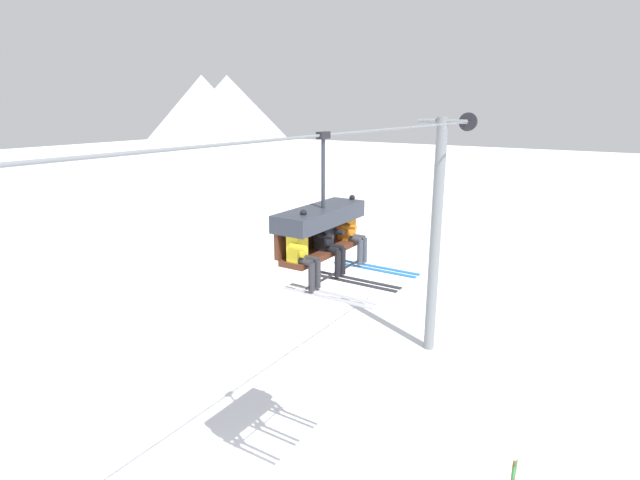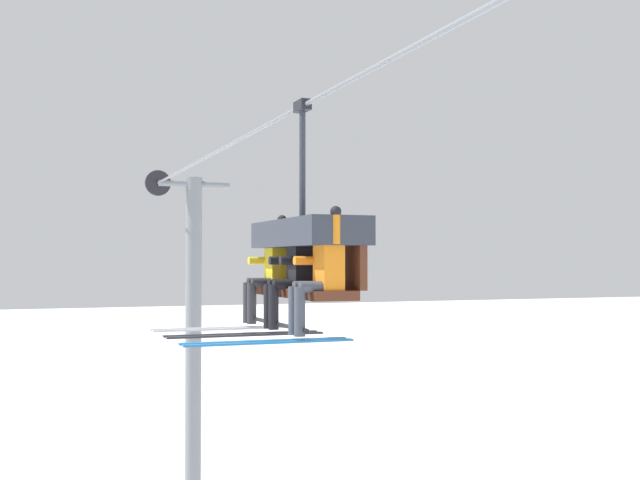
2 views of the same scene
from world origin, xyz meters
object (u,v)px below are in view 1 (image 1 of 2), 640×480
at_px(lift_tower_far, 436,233).
at_px(skier_orange, 353,230).
at_px(skier_yellow, 303,251).
at_px(skier_black, 330,241).
at_px(chairlift_chair, 320,223).

relative_size(lift_tower_far, skier_orange, 4.78).
bearing_deg(lift_tower_far, skier_orange, -172.99).
relative_size(skier_yellow, skier_black, 1.00).
xyz_separation_m(skier_black, skier_orange, (0.84, 0.01, 0.02)).
distance_m(skier_black, skier_orange, 0.84).
height_order(skier_yellow, skier_black, skier_yellow).
distance_m(skier_yellow, skier_orange, 1.67).
xyz_separation_m(lift_tower_far, skier_yellow, (-9.18, -0.92, 1.80)).
relative_size(lift_tower_far, chairlift_chair, 3.29).
height_order(chairlift_chair, skier_yellow, chairlift_chair).
bearing_deg(skier_yellow, lift_tower_far, 5.74).
xyz_separation_m(lift_tower_far, skier_black, (-8.34, -0.93, 1.77)).
relative_size(skier_yellow, skier_orange, 1.00).
xyz_separation_m(chairlift_chair, skier_black, (0.00, -0.22, -0.30)).
height_order(lift_tower_far, skier_black, lift_tower_far).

